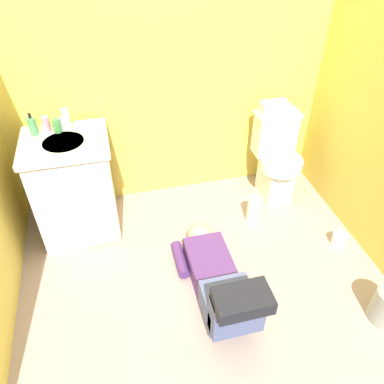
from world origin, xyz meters
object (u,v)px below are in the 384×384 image
Objects in this scene: faucet at (62,124)px; person_plumber at (219,281)px; bottle_green at (57,125)px; bottle_white at (66,119)px; toilet at (276,158)px; tissue_box at (274,107)px; bottle_pink at (46,124)px; paper_towel_roll at (254,210)px; vanity_cabinet at (75,187)px; soap_dispenser at (33,126)px; toilet_paper_roll at (339,239)px.

faucet is 1.54m from person_plumber.
bottle_green is 0.08m from bottle_white.
toilet is 7.38× the size of bottle_green.
toilet is 0.44m from tissue_box.
faucet reaches higher than person_plumber.
tissue_box is 1.65m from bottle_green.
toilet is at bearing 50.61° from person_plumber.
bottle_pink reaches higher than paper_towel_roll.
soap_dispenser is at bearing 146.90° from vanity_cabinet.
faucet is 0.91× the size of toilet_paper_roll.
toilet is at bearing -2.92° from bottle_pink.
bottle_green is (0.07, -0.01, -0.01)m from bottle_pink.
bottle_green is 1.63m from paper_towel_roll.
tissue_box is at bearing -0.26° from bottle_white.
bottle_green is (-0.03, -0.02, 0.00)m from faucet.
bottle_green reaches higher than paper_towel_roll.
soap_dispenser is 0.16m from bottle_green.
bottle_pink reaches higher than vanity_cabinet.
soap_dispenser is at bearing -173.20° from bottle_white.
person_plumber is 1.09m from toilet_paper_roll.
tissue_box is (1.61, 0.15, 0.38)m from vanity_cabinet.
bottle_green is (-1.70, 0.08, 0.50)m from toilet.
bottle_pink reaches higher than faucet.
vanity_cabinet is 5.25× the size of bottle_white.
faucet reaches higher than toilet_paper_roll.
person_plumber reaches higher than toilet_paper_roll.
bottle_white is (0.04, 0.01, 0.03)m from faucet.
tissue_box is at bearing 54.65° from person_plumber.
person_plumber is at bearing -51.23° from faucet.
person_plumber is 0.83m from paper_towel_roll.
person_plumber is (0.86, -1.07, -0.69)m from faucet.
tissue_box reaches higher than vanity_cabinet.
faucet is at bearing 6.01° from soap_dispenser.
vanity_cabinet is at bearing -73.99° from bottle_green.
paper_towel_roll is at bearing -16.77° from faucet.
vanity_cabinet is at bearing -178.09° from toilet.
bottle_green is at bearing -162.32° from bottle_white.
tissue_box is 2.00× the size of toilet_paper_roll.
tissue_box is (1.62, -0.00, -0.07)m from faucet.
bottle_white reaches higher than tissue_box.
person_plumber reaches higher than paper_towel_roll.
soap_dispenser is 1.51× the size of toilet_paper_roll.
soap_dispenser is (-1.81, -0.02, 0.09)m from tissue_box.
toilet is 1.28m from person_plumber.
toilet_paper_roll is at bearing 13.24° from person_plumber.
soap_dispenser is 0.09m from bottle_pink.
toilet_paper_roll is at bearing -20.86° from soap_dispenser.
toilet_paper_roll is (1.88, -0.83, -0.85)m from bottle_white.
bottle_green is 2.26m from toilet_paper_roll.
bottle_pink is 0.51× the size of paper_towel_roll.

